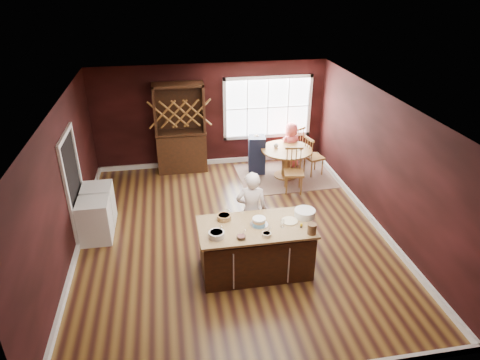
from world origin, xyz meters
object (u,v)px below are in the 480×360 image
(chair_north, at_px, (293,144))
(washer, at_px, (95,221))
(baker, at_px, (251,211))
(chair_east, at_px, (314,155))
(toddler, at_px, (254,143))
(kitchen_island, at_px, (255,249))
(layer_cake, at_px, (259,222))
(dining_table, at_px, (286,157))
(hutch, at_px, (180,129))
(high_chair, at_px, (257,154))
(chair_south, at_px, (294,171))
(dryer, at_px, (99,205))
(seated_woman, at_px, (291,146))

(chair_north, height_order, washer, chair_north)
(baker, distance_m, chair_east, 3.62)
(toddler, bearing_deg, kitchen_island, -101.33)
(layer_cake, height_order, washer, layer_cake)
(dining_table, xyz_separation_m, hutch, (-2.57, 0.83, 0.61))
(high_chair, height_order, washer, high_chair)
(chair_south, bearing_deg, dryer, -160.51)
(washer, bearing_deg, kitchen_island, -26.88)
(chair_east, distance_m, hutch, 3.46)
(layer_cake, height_order, toddler, layer_cake)
(kitchen_island, distance_m, high_chair, 4.01)
(dining_table, distance_m, baker, 3.22)
(chair_east, xyz_separation_m, dryer, (-5.13, -1.48, -0.09))
(chair_south, distance_m, dryer, 4.40)
(baker, bearing_deg, toddler, -94.67)
(layer_cake, relative_size, hutch, 0.14)
(chair_north, bearing_deg, kitchen_island, 35.91)
(chair_south, relative_size, hutch, 0.47)
(seated_woman, height_order, washer, seated_woman)
(dining_table, xyz_separation_m, chair_south, (-0.04, -0.82, 0.00))
(dining_table, distance_m, washer, 4.88)
(dryer, bearing_deg, chair_north, 25.44)
(chair_south, height_order, washer, chair_south)
(kitchen_island, bearing_deg, chair_south, 61.41)
(baker, bearing_deg, chair_east, -119.61)
(chair_south, relative_size, washer, 1.25)
(dining_table, bearing_deg, seated_woman, 63.59)
(kitchen_island, distance_m, seated_woman, 4.44)
(dining_table, distance_m, seated_woman, 0.57)
(chair_south, distance_m, hutch, 3.08)
(washer, distance_m, dryer, 0.64)
(baker, xyz_separation_m, washer, (-2.93, 0.75, -0.36))
(chair_south, relative_size, seated_woman, 0.87)
(seated_woman, distance_m, high_chair, 0.95)
(baker, relative_size, toddler, 6.09)
(kitchen_island, distance_m, baker, 0.79)
(layer_cake, height_order, hutch, hutch)
(kitchen_island, height_order, layer_cake, layer_cake)
(seated_woman, bearing_deg, dryer, 3.36)
(kitchen_island, xyz_separation_m, baker, (0.07, 0.71, 0.35))
(toddler, bearing_deg, chair_north, 22.12)
(kitchen_island, relative_size, toddler, 7.48)
(dryer, bearing_deg, high_chair, 26.17)
(kitchen_island, distance_m, dining_table, 3.88)
(high_chair, xyz_separation_m, dryer, (-3.71, -1.82, -0.09))
(chair_south, xyz_separation_m, chair_north, (0.47, 1.65, -0.02))
(baker, bearing_deg, kitchen_island, 92.58)
(chair_east, bearing_deg, layer_cake, 132.70)
(chair_east, bearing_deg, dining_table, 75.45)
(chair_east, height_order, toddler, chair_east)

